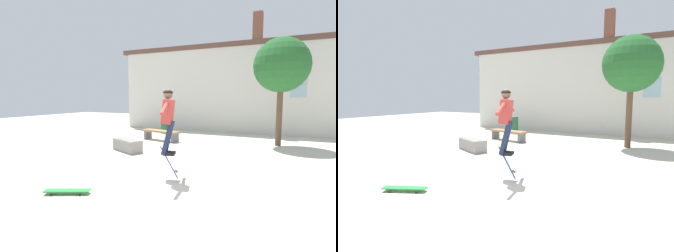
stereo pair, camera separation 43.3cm
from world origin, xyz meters
TOP-DOWN VIEW (x-y plane):
  - ground_plane at (0.00, 0.00)m, footprint 40.00×40.00m
  - building_backdrop at (0.01, 9.22)m, footprint 13.10×0.52m
  - tree_right at (2.47, 6.19)m, footprint 2.03×2.03m
  - park_bench at (-2.14, 5.33)m, footprint 1.81×0.84m
  - skate_ledge at (-2.18, 2.86)m, footprint 1.32×0.96m
  - trash_bin at (-2.99, 7.47)m, footprint 0.47×0.47m
  - skater at (0.42, 0.68)m, footprint 0.42×1.34m
  - skateboard_flipping at (0.46, 0.65)m, footprint 0.54×0.31m
  - skateboard_resting at (-0.94, -1.01)m, footprint 0.87×0.55m

SIDE VIEW (x-z plane):
  - ground_plane at x=0.00m, z-range 0.00..0.00m
  - skateboard_resting at x=-0.94m, z-range 0.03..0.11m
  - skate_ledge at x=-2.18m, z-range 0.00..0.42m
  - park_bench at x=-2.14m, z-range 0.10..0.55m
  - skateboard_flipping at x=0.46m, z-range 0.04..0.76m
  - trash_bin at x=-2.99m, z-range 0.02..0.86m
  - skater at x=0.42m, z-range 0.72..2.19m
  - building_backdrop at x=0.01m, z-range -0.58..5.37m
  - tree_right at x=2.47m, z-range 0.99..5.06m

